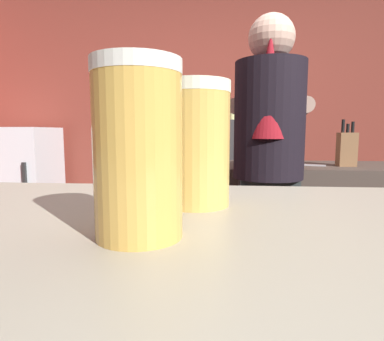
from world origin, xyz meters
The scene contains 14 objects.
wall_back centered at (0.00, 2.20, 1.35)m, with size 5.20×0.10×2.70m, color brown.
prep_counter centered at (0.35, 0.78, 0.46)m, with size 2.10×0.60×0.92m, color #493B33.
back_shelf centered at (0.04, 1.92, 0.62)m, with size 0.85×0.36×1.23m, color #393738.
mini_fridge centered at (-2.01, 1.75, 0.58)m, with size 0.68×0.58×1.16m.
bartender centered at (0.21, 0.32, 0.97)m, with size 0.47×0.54×1.67m.
knife_block centered at (0.73, 0.71, 1.02)m, with size 0.10×0.08×0.28m.
mixing_bowl centered at (-0.25, 0.87, 0.95)m, with size 0.21×0.21×0.06m, color silver.
chefs_knife centered at (0.49, 0.73, 0.92)m, with size 0.24×0.03×0.01m, color silver.
pint_glass_near centered at (-0.09, -1.04, 1.11)m, with size 0.07×0.07×0.14m.
pint_glass_far centered at (-0.06, -0.92, 1.11)m, with size 0.08×0.08×0.14m.
bottle_hot_sauce centered at (-0.20, 2.00, 1.31)m, with size 0.06×0.06×0.20m.
bottle_olive_oil centered at (-0.09, 1.94, 1.31)m, with size 0.07×0.07×0.20m.
bottle_soy centered at (0.09, 1.83, 1.31)m, with size 0.06×0.06×0.19m.
bottle_vinegar centered at (0.01, 1.95, 1.31)m, with size 0.07×0.07×0.19m.
Camera 1 is at (-0.03, -1.30, 1.12)m, focal length 30.41 mm.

